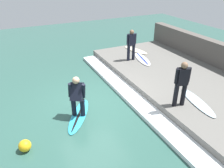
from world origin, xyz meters
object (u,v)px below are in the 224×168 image
at_px(surfboard_riding, 79,115).
at_px(surfer_riding, 77,95).
at_px(surfer_waiting_near, 131,43).
at_px(surfer_waiting_far, 182,82).
at_px(surfboard_waiting_far, 197,102).
at_px(surfboard_spare, 136,50).
at_px(surfboard_waiting_near, 142,59).
at_px(marker_buoy, 25,146).

relative_size(surfboard_riding, surfer_riding, 1.35).
xyz_separation_m(surfer_waiting_near, surfer_waiting_far, (-0.65, -4.38, 0.03)).
bearing_deg(surfer_waiting_far, surfboard_waiting_far, -13.13).
height_order(surfboard_riding, surfer_waiting_far, surfer_waiting_far).
relative_size(surfboard_riding, surfboard_waiting_far, 0.98).
distance_m(surfboard_waiting_far, surfboard_spare, 5.73).
height_order(surfer_waiting_near, surfer_waiting_far, surfer_waiting_far).
bearing_deg(surfboard_waiting_near, surfboard_riding, -147.81).
height_order(surfer_waiting_far, marker_buoy, surfer_waiting_far).
bearing_deg(marker_buoy, surfboard_spare, 36.77).
relative_size(surfer_waiting_far, surfboard_spare, 0.88).
distance_m(surfboard_waiting_far, marker_buoy, 5.82).
distance_m(surfer_waiting_near, surfboard_waiting_far, 4.63).
height_order(surfer_waiting_near, marker_buoy, surfer_waiting_near).
xyz_separation_m(surfer_waiting_near, surfboard_waiting_far, (0.08, -4.55, -0.85)).
xyz_separation_m(surfer_riding, surfboard_spare, (4.81, 4.10, -0.47)).
bearing_deg(surfer_riding, surfboard_spare, 40.44).
xyz_separation_m(surfboard_riding, surfer_waiting_near, (3.83, 2.99, 1.22)).
relative_size(surfboard_waiting_near, surfer_waiting_far, 1.19).
height_order(surfboard_riding, surfboard_waiting_far, surfboard_waiting_far).
xyz_separation_m(surfer_riding, surfboard_waiting_far, (3.90, -1.56, -0.47)).
height_order(surfer_riding, surfer_waiting_near, surfer_waiting_near).
relative_size(surfer_waiting_near, surfboard_spare, 0.86).
bearing_deg(surfboard_waiting_far, surfer_riding, 158.25).
bearing_deg(surfboard_waiting_near, surfboard_spare, 72.69).
bearing_deg(surfboard_waiting_near, marker_buoy, -149.71).
bearing_deg(surfer_waiting_near, surfboard_riding, -141.98).
distance_m(surfer_riding, surfboard_waiting_near, 5.22).
bearing_deg(surfer_riding, marker_buoy, -154.43).
xyz_separation_m(surfboard_riding, marker_buoy, (-1.88, -0.90, 0.15)).
bearing_deg(surfboard_spare, surfer_riding, -139.56).
relative_size(surfboard_riding, surfer_waiting_far, 1.23).
relative_size(surfboard_waiting_far, marker_buoy, 5.75).
xyz_separation_m(surfboard_spare, marker_buoy, (-6.69, -5.00, -0.23)).
xyz_separation_m(surfer_riding, marker_buoy, (-1.88, -0.90, -0.70)).
height_order(surfer_riding, marker_buoy, surfer_riding).
distance_m(surfboard_waiting_near, surfboard_spare, 1.40).
bearing_deg(surfboard_spare, marker_buoy, -143.23).
distance_m(surfer_waiting_far, surfboard_spare, 5.79).
relative_size(surfboard_waiting_near, marker_buoy, 5.45).
bearing_deg(surfer_riding, surfer_waiting_far, -23.60).
distance_m(surfboard_riding, surfer_waiting_far, 3.68).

